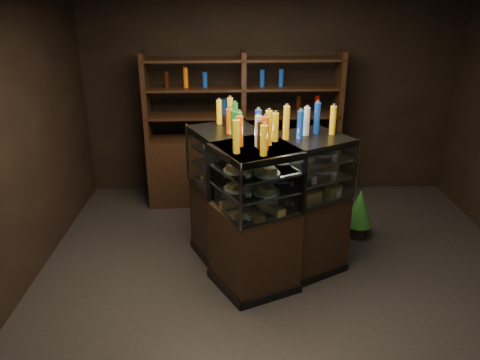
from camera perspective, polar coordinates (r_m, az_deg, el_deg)
name	(u,v)px	position (r m, az deg, el deg)	size (l,w,h in m)	color
ground	(286,288)	(4.68, 5.60, -13.02)	(5.00, 5.00, 0.00)	black
room_shell	(295,89)	(3.90, 6.67, 10.97)	(5.02, 5.02, 3.01)	black
display_case	(260,229)	(4.68, 2.50, -6.04)	(1.67, 1.46, 1.42)	black
food_display	(261,172)	(4.42, 2.62, 1.00)	(1.29, 1.16, 0.44)	#B46E40
bottles_top	(262,124)	(4.28, 2.75, 6.78)	(1.12, 1.02, 0.30)	#D8590A
potted_conifer	(360,207)	(5.54, 14.39, -3.18)	(0.31, 0.31, 0.67)	black
back_shelving	(243,159)	(6.21, 0.37, 2.57)	(2.51, 0.50, 2.00)	black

